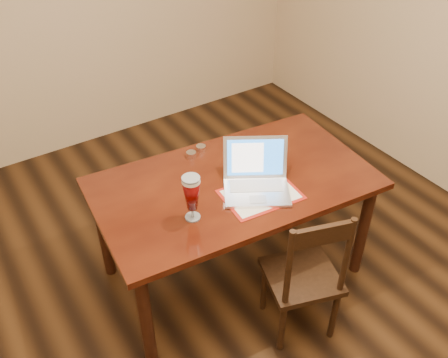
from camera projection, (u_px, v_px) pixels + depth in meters
ground at (228, 344)px, 2.88m from camera, size 5.00×5.00×0.00m
room_shell at (231, 57)px, 1.81m from camera, size 4.51×5.01×2.71m
dining_table at (234, 193)px, 2.92m from camera, size 1.68×1.05×1.02m
dining_chair at (304, 277)px, 2.72m from camera, size 0.48×0.47×0.92m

